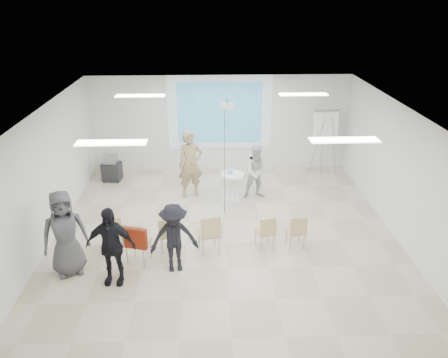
{
  "coord_description": "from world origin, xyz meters",
  "views": [
    {
      "loc": [
        -0.34,
        -8.59,
        5.39
      ],
      "look_at": [
        0.0,
        0.8,
        1.25
      ],
      "focal_mm": 35.0,
      "sensor_mm": 36.0,
      "label": 1
    }
  ],
  "objects_px": {
    "audience_outer": "(64,229)",
    "chair_center": "(210,232)",
    "audience_mid": "(174,234)",
    "chair_left_mid": "(136,241)",
    "laptop": "(169,232)",
    "pedestal_table": "(232,185)",
    "chair_far_left": "(112,232)",
    "av_cart": "(112,169)",
    "player_right": "(258,169)",
    "player_left": "(190,160)",
    "chair_right_inner": "(266,230)",
    "chair_right_far": "(297,230)",
    "flipchart_easel": "(326,128)",
    "chair_left_inner": "(168,232)",
    "audience_left": "(110,241)"
  },
  "relations": [
    {
      "from": "audience_outer",
      "to": "chair_center",
      "type": "bearing_deg",
      "value": -11.3
    },
    {
      "from": "audience_mid",
      "to": "audience_outer",
      "type": "height_order",
      "value": "audience_outer"
    },
    {
      "from": "chair_left_mid",
      "to": "laptop",
      "type": "xyz_separation_m",
      "value": [
        0.63,
        0.53,
        -0.12
      ]
    },
    {
      "from": "pedestal_table",
      "to": "chair_center",
      "type": "distance_m",
      "value": 2.76
    },
    {
      "from": "chair_far_left",
      "to": "av_cart",
      "type": "height_order",
      "value": "chair_far_left"
    },
    {
      "from": "player_right",
      "to": "chair_left_mid",
      "type": "xyz_separation_m",
      "value": [
        -2.85,
        -3.15,
        -0.27
      ]
    },
    {
      "from": "player_left",
      "to": "chair_left_mid",
      "type": "relative_size",
      "value": 2.17
    },
    {
      "from": "player_right",
      "to": "chair_left_mid",
      "type": "distance_m",
      "value": 4.26
    },
    {
      "from": "player_right",
      "to": "audience_outer",
      "type": "distance_m",
      "value": 5.38
    },
    {
      "from": "audience_mid",
      "to": "audience_outer",
      "type": "xyz_separation_m",
      "value": [
        -2.16,
        0.0,
        0.17
      ]
    },
    {
      "from": "chair_center",
      "to": "audience_mid",
      "type": "height_order",
      "value": "audience_mid"
    },
    {
      "from": "chair_right_inner",
      "to": "laptop",
      "type": "bearing_deg",
      "value": 163.07
    },
    {
      "from": "chair_center",
      "to": "audience_mid",
      "type": "relative_size",
      "value": 0.55
    },
    {
      "from": "player_right",
      "to": "laptop",
      "type": "xyz_separation_m",
      "value": [
        -2.23,
        -2.62,
        -0.39
      ]
    },
    {
      "from": "player_left",
      "to": "chair_far_left",
      "type": "height_order",
      "value": "player_left"
    },
    {
      "from": "chair_right_far",
      "to": "audience_mid",
      "type": "xyz_separation_m",
      "value": [
        -2.64,
        -0.7,
        0.37
      ]
    },
    {
      "from": "audience_mid",
      "to": "flipchart_easel",
      "type": "bearing_deg",
      "value": 39.6
    },
    {
      "from": "chair_center",
      "to": "laptop",
      "type": "height_order",
      "value": "chair_center"
    },
    {
      "from": "audience_mid",
      "to": "chair_right_far",
      "type": "bearing_deg",
      "value": 5.39
    },
    {
      "from": "player_left",
      "to": "chair_left_inner",
      "type": "bearing_deg",
      "value": -114.23
    },
    {
      "from": "audience_mid",
      "to": "pedestal_table",
      "type": "bearing_deg",
      "value": 57.85
    },
    {
      "from": "player_left",
      "to": "player_right",
      "type": "xyz_separation_m",
      "value": [
        1.83,
        -0.15,
        -0.22
      ]
    },
    {
      "from": "chair_right_inner",
      "to": "audience_outer",
      "type": "bearing_deg",
      "value": 173.66
    },
    {
      "from": "laptop",
      "to": "audience_left",
      "type": "relative_size",
      "value": 0.17
    },
    {
      "from": "chair_left_mid",
      "to": "chair_right_far",
      "type": "relative_size",
      "value": 1.21
    },
    {
      "from": "player_left",
      "to": "chair_center",
      "type": "distance_m",
      "value": 3.04
    },
    {
      "from": "chair_far_left",
      "to": "chair_left_mid",
      "type": "relative_size",
      "value": 0.88
    },
    {
      "from": "chair_right_inner",
      "to": "player_left",
      "type": "bearing_deg",
      "value": 105.97
    },
    {
      "from": "audience_outer",
      "to": "av_cart",
      "type": "height_order",
      "value": "audience_outer"
    },
    {
      "from": "chair_center",
      "to": "flipchart_easel",
      "type": "distance_m",
      "value": 5.67
    },
    {
      "from": "chair_center",
      "to": "chair_right_inner",
      "type": "bearing_deg",
      "value": -7.2
    },
    {
      "from": "chair_far_left",
      "to": "audience_outer",
      "type": "bearing_deg",
      "value": -160.79
    },
    {
      "from": "flipchart_easel",
      "to": "chair_center",
      "type": "bearing_deg",
      "value": -129.65
    },
    {
      "from": "chair_left_inner",
      "to": "audience_left",
      "type": "bearing_deg",
      "value": -137.25
    },
    {
      "from": "player_left",
      "to": "chair_right_inner",
      "type": "bearing_deg",
      "value": -74.33
    },
    {
      "from": "chair_left_inner",
      "to": "chair_center",
      "type": "relative_size",
      "value": 0.91
    },
    {
      "from": "audience_mid",
      "to": "av_cart",
      "type": "relative_size",
      "value": 2.13
    },
    {
      "from": "audience_left",
      "to": "audience_outer",
      "type": "distance_m",
      "value": 1.03
    },
    {
      "from": "audience_mid",
      "to": "chair_right_inner",
      "type": "bearing_deg",
      "value": 10.36
    },
    {
      "from": "laptop",
      "to": "av_cart",
      "type": "bearing_deg",
      "value": -64.57
    },
    {
      "from": "chair_far_left",
      "to": "audience_left",
      "type": "distance_m",
      "value": 1.17
    },
    {
      "from": "chair_center",
      "to": "chair_left_mid",
      "type": "bearing_deg",
      "value": 178.57
    },
    {
      "from": "laptop",
      "to": "audience_mid",
      "type": "xyz_separation_m",
      "value": [
        0.18,
        -0.74,
        0.39
      ]
    },
    {
      "from": "chair_center",
      "to": "audience_left",
      "type": "xyz_separation_m",
      "value": [
        -1.91,
        -0.91,
        0.38
      ]
    },
    {
      "from": "player_right",
      "to": "audience_left",
      "type": "height_order",
      "value": "audience_left"
    },
    {
      "from": "audience_left",
      "to": "flipchart_easel",
      "type": "height_order",
      "value": "flipchart_easel"
    },
    {
      "from": "chair_left_inner",
      "to": "laptop",
      "type": "bearing_deg",
      "value": 89.59
    },
    {
      "from": "player_left",
      "to": "player_right",
      "type": "distance_m",
      "value": 1.85
    },
    {
      "from": "audience_mid",
      "to": "chair_left_inner",
      "type": "bearing_deg",
      "value": 96.1
    },
    {
      "from": "chair_left_mid",
      "to": "chair_right_far",
      "type": "distance_m",
      "value": 3.49
    }
  ]
}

